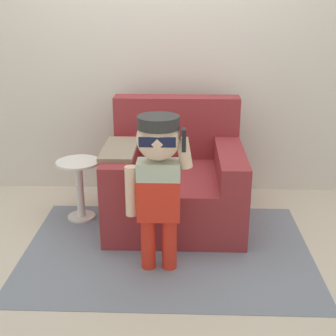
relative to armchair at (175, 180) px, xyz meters
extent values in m
plane|color=beige|center=(-0.15, -0.03, -0.31)|extent=(10.00, 10.00, 0.00)
cube|color=silver|center=(-0.15, 0.62, 0.99)|extent=(10.00, 0.05, 2.60)
cube|color=maroon|center=(0.00, -0.06, -0.11)|extent=(0.99, 0.97, 0.40)
cube|color=maroon|center=(0.00, 0.33, 0.33)|extent=(0.99, 0.19, 0.49)
cube|color=maroon|center=(-0.40, -0.15, 0.18)|extent=(0.19, 0.78, 0.19)
cube|color=maroon|center=(0.40, -0.15, 0.18)|extent=(0.19, 0.78, 0.19)
cube|color=gray|center=(-0.40, -0.15, 0.29)|extent=(0.23, 0.53, 0.03)
cylinder|color=red|center=(-0.15, -0.73, -0.13)|extent=(0.09, 0.09, 0.35)
cylinder|color=red|center=(-0.02, -0.73, -0.13)|extent=(0.09, 0.09, 0.35)
cube|color=red|center=(-0.08, -0.73, 0.17)|extent=(0.26, 0.15, 0.26)
cube|color=#B7C6B2|center=(-0.08, -0.73, 0.36)|extent=(0.26, 0.15, 0.11)
sphere|color=beige|center=(-0.08, -0.73, 0.55)|extent=(0.26, 0.26, 0.26)
cylinder|color=#2D2D2D|center=(-0.08, -0.73, 0.65)|extent=(0.25, 0.25, 0.07)
cube|color=#2D2D2D|center=(-0.08, -0.62, 0.62)|extent=(0.15, 0.12, 0.01)
cube|color=#0F1433|center=(-0.08, -0.85, 0.56)|extent=(0.21, 0.01, 0.06)
cylinder|color=beige|center=(-0.25, -0.73, 0.22)|extent=(0.07, 0.07, 0.31)
cylinder|color=beige|center=(0.07, -0.73, 0.46)|extent=(0.10, 0.07, 0.19)
cube|color=black|center=(0.06, -0.75, 0.55)|extent=(0.02, 0.07, 0.13)
cylinder|color=white|center=(-0.73, -0.04, -0.30)|extent=(0.21, 0.21, 0.02)
cylinder|color=white|center=(-0.73, -0.04, -0.08)|extent=(0.06, 0.06, 0.45)
cylinder|color=white|center=(-0.73, -0.04, 0.15)|extent=(0.33, 0.33, 0.02)
cube|color=gray|center=(-0.04, -0.52, -0.31)|extent=(1.93, 1.37, 0.01)
camera|label=1|loc=(0.06, -3.32, 1.31)|focal=50.00mm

